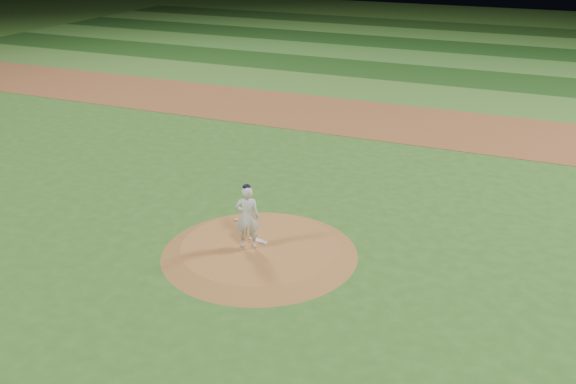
{
  "coord_description": "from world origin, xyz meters",
  "views": [
    {
      "loc": [
        7.08,
        -14.27,
        8.62
      ],
      "look_at": [
        0.0,
        2.0,
        1.1
      ],
      "focal_mm": 40.0,
      "sensor_mm": 36.0,
      "label": 1
    }
  ],
  "objects": [
    {
      "name": "pitchers_mound",
      "position": [
        0.0,
        0.0,
        0.12
      ],
      "size": [
        5.5,
        5.5,
        0.25
      ],
      "primitive_type": "cone",
      "color": "#9F6331",
      "rests_on": "ground"
    },
    {
      "name": "outfield_stripe_0",
      "position": [
        0.0,
        19.5,
        0.01
      ],
      "size": [
        70.0,
        5.0,
        0.02
      ],
      "primitive_type": "cube",
      "color": "#3E7028",
      "rests_on": "ground"
    },
    {
      "name": "pitcher_on_mound",
      "position": [
        -0.26,
        -0.19,
        1.18
      ],
      "size": [
        0.78,
        0.65,
        1.88
      ],
      "color": "silver",
      "rests_on": "pitchers_mound"
    },
    {
      "name": "rosin_bag",
      "position": [
        -1.35,
        1.17,
        0.28
      ],
      "size": [
        0.12,
        0.12,
        0.07
      ],
      "primitive_type": "ellipsoid",
      "color": "beige",
      "rests_on": "pitchers_mound"
    },
    {
      "name": "outfield_stripe_3",
      "position": [
        0.0,
        34.5,
        0.01
      ],
      "size": [
        70.0,
        5.0,
        0.02
      ],
      "primitive_type": "cube",
      "color": "#194215",
      "rests_on": "ground"
    },
    {
      "name": "pitching_rubber",
      "position": [
        -0.15,
        0.24,
        0.26
      ],
      "size": [
        0.6,
        0.27,
        0.03
      ],
      "primitive_type": "cube",
      "rotation": [
        0.0,
        0.0,
        -0.22
      ],
      "color": "silver",
      "rests_on": "pitchers_mound"
    },
    {
      "name": "ground",
      "position": [
        0.0,
        0.0,
        0.0
      ],
      "size": [
        120.0,
        120.0,
        0.0
      ],
      "primitive_type": "plane",
      "color": "#30601F",
      "rests_on": "ground"
    },
    {
      "name": "outfield_stripe_5",
      "position": [
        0.0,
        44.5,
        0.01
      ],
      "size": [
        70.0,
        5.0,
        0.02
      ],
      "primitive_type": "cube",
      "color": "#1B3F14",
      "rests_on": "ground"
    },
    {
      "name": "outfield_stripe_4",
      "position": [
        0.0,
        39.5,
        0.01
      ],
      "size": [
        70.0,
        5.0,
        0.02
      ],
      "primitive_type": "cube",
      "color": "#3D782B",
      "rests_on": "ground"
    },
    {
      "name": "outfield_stripe_2",
      "position": [
        0.0,
        29.5,
        0.01
      ],
      "size": [
        70.0,
        5.0,
        0.02
      ],
      "primitive_type": "cube",
      "color": "#3A7329",
      "rests_on": "ground"
    },
    {
      "name": "infield_dirt_band",
      "position": [
        0.0,
        14.0,
        0.01
      ],
      "size": [
        70.0,
        6.0,
        0.02
      ],
      "primitive_type": "cube",
      "color": "brown",
      "rests_on": "ground"
    },
    {
      "name": "outfield_stripe_1",
      "position": [
        0.0,
        24.5,
        0.01
      ],
      "size": [
        70.0,
        5.0,
        0.02
      ],
      "primitive_type": "cube",
      "color": "#1A4215",
      "rests_on": "ground"
    }
  ]
}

